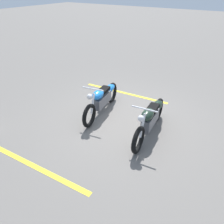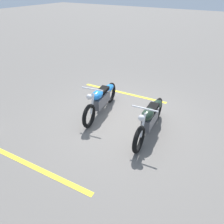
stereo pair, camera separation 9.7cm
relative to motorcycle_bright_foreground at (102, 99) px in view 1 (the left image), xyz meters
The scene contains 5 objects.
ground_plane 0.96m from the motorcycle_bright_foreground, 92.60° to the left, with size 60.00×60.00×0.00m, color #66605B.
motorcycle_bright_foreground is the anchor object (origin of this frame).
motorcycle_dark_foreground 1.68m from the motorcycle_bright_foreground, 82.47° to the left, with size 2.23×0.62×1.04m.
parking_stripe_near 1.60m from the motorcycle_bright_foreground, behind, with size 3.20×0.12×0.01m, color yellow.
parking_stripe_mid 2.78m from the motorcycle_bright_foreground, ahead, with size 3.20×0.12×0.01m, color yellow.
Camera 1 is at (4.81, 2.58, 3.50)m, focal length 35.20 mm.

